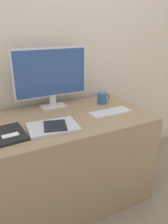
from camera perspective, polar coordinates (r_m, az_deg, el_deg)
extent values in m
plane|color=gray|center=(1.85, -1.64, -24.23)|extent=(10.00, 10.00, 0.00)
cube|color=beige|center=(1.82, -10.27, 17.43)|extent=(3.60, 0.05, 2.40)
cube|color=#997A56|center=(1.74, -4.32, -12.22)|extent=(1.20, 0.67, 0.71)
cube|color=silver|center=(1.77, -8.07, 1.54)|extent=(0.20, 0.11, 0.01)
cylinder|color=silver|center=(1.76, -8.15, 3.08)|extent=(0.05, 0.05, 0.09)
cube|color=silver|center=(1.71, -8.61, 10.10)|extent=(0.58, 0.01, 0.38)
cube|color=#2D4C84|center=(1.70, -8.52, 10.05)|extent=(0.55, 0.01, 0.35)
cube|color=silver|center=(1.65, 6.91, -0.05)|extent=(0.31, 0.11, 0.01)
cube|color=silver|center=(1.64, 6.98, 0.15)|extent=(0.29, 0.09, 0.00)
cube|color=#BCBCC1|center=(1.41, -8.11, -4.07)|extent=(0.33, 0.25, 0.01)
cube|color=silver|center=(1.40, -8.13, -3.72)|extent=(0.33, 0.25, 0.01)
cube|color=black|center=(1.39, -7.58, -3.55)|extent=(0.18, 0.19, 0.01)
cube|color=black|center=(1.39, -7.59, -3.36)|extent=(0.14, 0.14, 0.00)
cube|color=black|center=(1.38, -18.91, -5.41)|extent=(0.19, 0.27, 0.02)
cube|color=silver|center=(1.35, -18.69, -5.76)|extent=(0.10, 0.05, 0.00)
cylinder|color=#336089|center=(1.83, 4.73, 3.63)|extent=(0.08, 0.08, 0.09)
torus|color=#336089|center=(1.85, 5.87, 3.81)|extent=(0.06, 0.01, 0.06)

